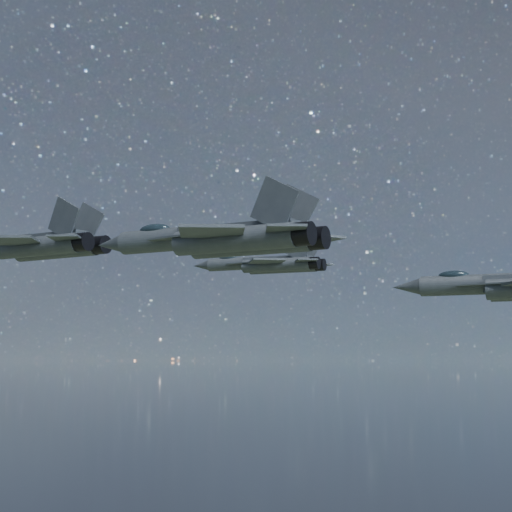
# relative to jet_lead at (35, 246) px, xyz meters

# --- Properties ---
(jet_lead) EXTENTS (17.96, 11.81, 4.61)m
(jet_lead) POSITION_rel_jet_lead_xyz_m (0.00, 0.00, 0.00)
(jet_lead) COLOR #2E353A
(jet_left) EXTENTS (15.14, 10.25, 3.81)m
(jet_left) POSITION_rel_jet_lead_xyz_m (17.25, 18.51, 0.25)
(jet_left) COLOR #2E353A
(jet_right) EXTENTS (18.88, 12.54, 4.80)m
(jet_right) POSITION_rel_jet_lead_xyz_m (17.83, -10.19, -1.22)
(jet_right) COLOR #2E353A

